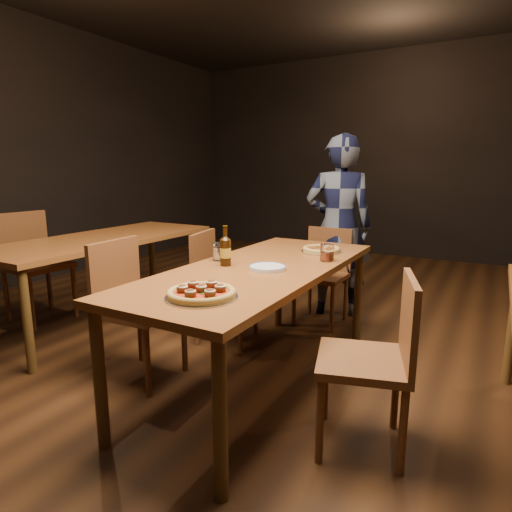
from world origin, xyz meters
The scene contains 16 objects.
ground centered at (0.00, 0.00, 0.00)m, with size 9.00×9.00×0.00m, color black.
room_shell centered at (0.00, 0.00, 1.86)m, with size 9.00×9.00×9.00m.
table_main centered at (0.00, 0.00, 0.68)m, with size 0.80×2.00×0.75m.
table_left centered at (-1.70, 0.30, 0.68)m, with size 0.80×2.00×0.75m.
chair_main_nw centered at (-0.68, -0.31, 0.46)m, with size 0.43×0.43×0.92m, color #553416, non-canonical shape.
chair_main_sw centered at (-0.55, 0.47, 0.44)m, with size 0.41×0.41×0.89m, color #553416, non-canonical shape.
chair_main_e centered at (0.72, -0.31, 0.45)m, with size 0.42×0.42×0.89m, color #553416, non-canonical shape.
chair_end centered at (-0.05, 1.18, 0.43)m, with size 0.40×0.40×0.85m, color #553416, non-canonical shape.
chair_nbr_left centered at (-2.25, 0.05, 0.49)m, with size 0.46×0.46×0.99m, color #553416, non-canonical shape.
pizza_meatball centered at (0.07, -0.69, 0.77)m, with size 0.33×0.33×0.06m.
pizza_margherita centered at (0.16, 0.59, 0.77)m, with size 0.28×0.28×0.04m.
plate_stack centered at (0.08, -0.06, 0.76)m, with size 0.22×0.22×0.02m, color white.
beer_bottle centered at (-0.19, -0.09, 0.84)m, with size 0.07×0.07×0.24m.
water_glass centered at (-0.30, 0.02, 0.81)m, with size 0.09×0.09×0.11m, color white.
amber_glass centered at (0.30, 0.33, 0.80)m, with size 0.09×0.09×0.11m, color #943510.
diner centered at (-0.02, 1.48, 0.81)m, with size 0.59×0.39×1.61m, color black.
Camera 1 is at (1.20, -2.19, 1.33)m, focal length 30.00 mm.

